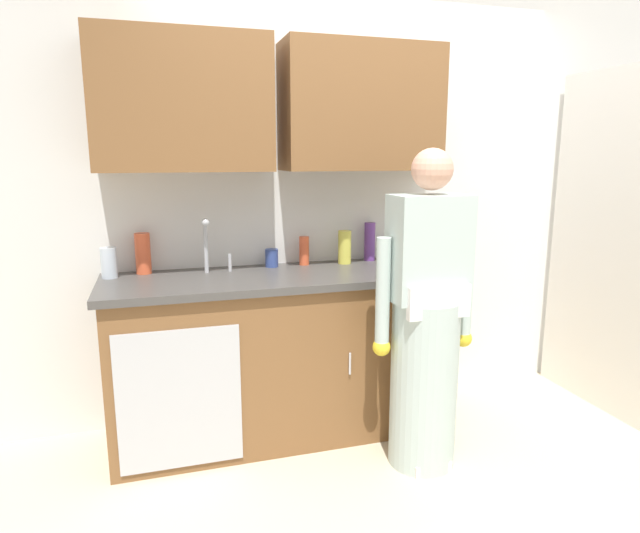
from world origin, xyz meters
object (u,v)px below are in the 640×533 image
(bottle_dish_liquid, at_px, (370,241))
(bottle_water_tall, at_px, (109,263))
(bottle_cleaner_spray, at_px, (143,253))
(sponge, at_px, (396,263))
(sink, at_px, (217,280))
(person_at_sink, at_px, (426,336))
(bottle_soap, at_px, (345,247))
(bottle_water_short, at_px, (304,251))
(knife_on_counter, at_px, (404,272))
(cup_by_sink, at_px, (272,258))

(bottle_dish_liquid, height_order, bottle_water_tall, bottle_dish_liquid)
(bottle_cleaner_spray, xyz_separation_m, bottle_water_tall, (-0.17, -0.06, -0.03))
(bottle_dish_liquid, xyz_separation_m, sponge, (0.10, -0.19, -0.10))
(bottle_dish_liquid, bearing_deg, bottle_water_tall, -177.23)
(bottle_water_tall, bearing_deg, bottle_dish_liquid, 2.77)
(bottle_dish_liquid, distance_m, bottle_cleaner_spray, 1.35)
(sink, bearing_deg, person_at_sink, -29.10)
(bottle_soap, bearing_deg, bottle_cleaner_spray, 177.81)
(bottle_water_short, xyz_separation_m, knife_on_counter, (0.47, -0.39, -0.08))
(sink, relative_size, bottle_soap, 2.49)
(bottle_water_short, bearing_deg, bottle_dish_liquid, 2.91)
(person_at_sink, height_order, bottle_soap, person_at_sink)
(bottle_dish_liquid, relative_size, bottle_water_short, 1.39)
(bottle_cleaner_spray, relative_size, sponge, 2.06)
(person_at_sink, xyz_separation_m, bottle_cleaner_spray, (-1.35, 0.76, 0.36))
(person_at_sink, distance_m, knife_on_counter, 0.44)
(bottle_soap, distance_m, bottle_water_short, 0.25)
(sink, height_order, person_at_sink, person_at_sink)
(bottle_cleaner_spray, height_order, sponge, bottle_cleaner_spray)
(bottle_water_tall, relative_size, cup_by_sink, 1.56)
(bottle_dish_liquid, distance_m, bottle_soap, 0.19)
(sink, xyz_separation_m, knife_on_counter, (1.02, -0.18, 0.02))
(cup_by_sink, distance_m, sponge, 0.74)
(bottle_cleaner_spray, xyz_separation_m, cup_by_sink, (0.72, -0.02, -0.06))
(bottle_dish_liquid, xyz_separation_m, bottle_water_short, (-0.43, -0.02, -0.03))
(bottle_water_tall, bearing_deg, sponge, -4.19)
(bottle_soap, relative_size, sponge, 1.82)
(bottle_cleaner_spray, height_order, bottle_water_tall, bottle_cleaner_spray)
(sink, bearing_deg, bottle_cleaner_spray, 149.71)
(sink, relative_size, bottle_water_tall, 3.04)
(person_at_sink, distance_m, bottle_water_tall, 1.71)
(bottle_soap, bearing_deg, person_at_sink, -75.49)
(bottle_dish_liquid, xyz_separation_m, bottle_cleaner_spray, (-1.35, -0.01, -0.01))
(bottle_cleaner_spray, height_order, bottle_water_short, bottle_cleaner_spray)
(bottle_soap, bearing_deg, bottle_dish_liquid, 16.21)
(sponge, bearing_deg, bottle_cleaner_spray, 172.77)
(sponge, bearing_deg, sink, -178.08)
(bottle_water_tall, bearing_deg, bottle_water_short, 2.72)
(cup_by_sink, bearing_deg, knife_on_counter, -29.76)
(bottle_water_short, bearing_deg, sponge, -17.97)
(bottle_cleaner_spray, xyz_separation_m, bottle_water_short, (0.92, -0.01, -0.03))
(person_at_sink, xyz_separation_m, bottle_water_short, (-0.43, 0.75, 0.33))
(bottle_water_tall, distance_m, bottle_water_short, 1.09)
(person_at_sink, xyz_separation_m, bottle_soap, (-0.19, 0.72, 0.35))
(bottle_dish_liquid, bearing_deg, person_at_sink, -89.89)
(bottle_water_short, xyz_separation_m, sponge, (0.53, -0.17, -0.07))
(bottle_soap, distance_m, sponge, 0.32)
(bottle_water_short, height_order, cup_by_sink, bottle_water_short)
(cup_by_sink, bearing_deg, bottle_water_tall, -177.02)
(bottle_cleaner_spray, xyz_separation_m, sponge, (1.44, -0.18, -0.10))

